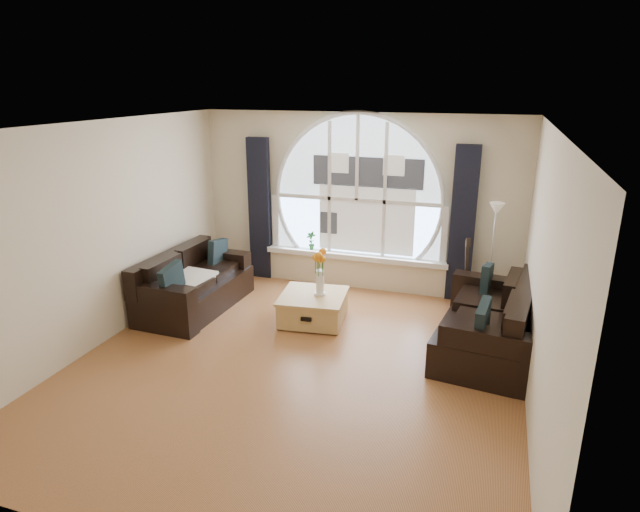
% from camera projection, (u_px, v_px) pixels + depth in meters
% --- Properties ---
extents(ground, '(5.00, 5.50, 0.01)m').
position_uv_depth(ground, '(296.00, 365.00, 6.22)').
color(ground, brown).
rests_on(ground, ground).
extents(ceiling, '(5.00, 5.50, 0.01)m').
position_uv_depth(ceiling, '(292.00, 126.00, 5.39)').
color(ceiling, silver).
rests_on(ceiling, ground).
extents(wall_back, '(5.00, 0.01, 2.70)m').
position_uv_depth(wall_back, '(358.00, 202.00, 8.29)').
color(wall_back, beige).
rests_on(wall_back, ground).
extents(wall_front, '(5.00, 0.01, 2.70)m').
position_uv_depth(wall_front, '(135.00, 383.00, 3.32)').
color(wall_front, beige).
rests_on(wall_front, ground).
extents(wall_left, '(0.01, 5.50, 2.70)m').
position_uv_depth(wall_left, '(102.00, 234.00, 6.55)').
color(wall_left, beige).
rests_on(wall_left, ground).
extents(wall_right, '(0.01, 5.50, 2.70)m').
position_uv_depth(wall_right, '(542.00, 279.00, 5.06)').
color(wall_right, beige).
rests_on(wall_right, ground).
extents(attic_slope, '(0.92, 5.50, 0.72)m').
position_uv_depth(attic_slope, '(521.00, 172.00, 4.84)').
color(attic_slope, silver).
rests_on(attic_slope, ground).
extents(arched_window, '(2.60, 0.06, 2.15)m').
position_uv_depth(arched_window, '(357.00, 185.00, 8.18)').
color(arched_window, silver).
rests_on(arched_window, wall_back).
extents(window_sill, '(2.90, 0.22, 0.08)m').
position_uv_depth(window_sill, '(355.00, 256.00, 8.46)').
color(window_sill, white).
rests_on(window_sill, wall_back).
extents(window_frame, '(2.76, 0.08, 2.15)m').
position_uv_depth(window_frame, '(357.00, 185.00, 8.15)').
color(window_frame, white).
rests_on(window_frame, wall_back).
extents(neighbor_house, '(1.70, 0.02, 1.50)m').
position_uv_depth(neighbor_house, '(367.00, 194.00, 8.16)').
color(neighbor_house, silver).
rests_on(neighbor_house, wall_back).
extents(curtain_left, '(0.35, 0.12, 2.30)m').
position_uv_depth(curtain_left, '(260.00, 209.00, 8.72)').
color(curtain_left, black).
rests_on(curtain_left, ground).
extents(curtain_right, '(0.35, 0.12, 2.30)m').
position_uv_depth(curtain_right, '(463.00, 225.00, 7.77)').
color(curtain_right, black).
rests_on(curtain_right, ground).
extents(sofa_left, '(0.99, 1.87, 0.82)m').
position_uv_depth(sofa_left, '(195.00, 282.00, 7.67)').
color(sofa_left, black).
rests_on(sofa_left, ground).
extents(sofa_right, '(1.20, 2.02, 0.85)m').
position_uv_depth(sofa_right, '(487.00, 320.00, 6.45)').
color(sofa_right, black).
rests_on(sofa_right, ground).
extents(coffee_chest, '(0.96, 0.96, 0.42)m').
position_uv_depth(coffee_chest, '(313.00, 306.00, 7.31)').
color(coffee_chest, tan).
rests_on(coffee_chest, ground).
extents(throw_blanket, '(0.61, 0.61, 0.10)m').
position_uv_depth(throw_blanket, '(191.00, 279.00, 7.50)').
color(throw_blanket, silver).
rests_on(throw_blanket, sofa_left).
extents(vase_flowers, '(0.24, 0.24, 0.70)m').
position_uv_depth(vase_flowers, '(320.00, 267.00, 7.14)').
color(vase_flowers, white).
rests_on(vase_flowers, coffee_chest).
extents(floor_lamp, '(0.24, 0.24, 1.60)m').
position_uv_depth(floor_lamp, '(491.00, 260.00, 7.34)').
color(floor_lamp, '#B2B2B2').
rests_on(floor_lamp, ground).
extents(guitar, '(0.42, 0.36, 1.06)m').
position_uv_depth(guitar, '(466.00, 272.00, 7.70)').
color(guitar, brown).
rests_on(guitar, ground).
extents(potted_plant, '(0.18, 0.15, 0.30)m').
position_uv_depth(potted_plant, '(311.00, 241.00, 8.62)').
color(potted_plant, '#1E6023').
rests_on(potted_plant, window_sill).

